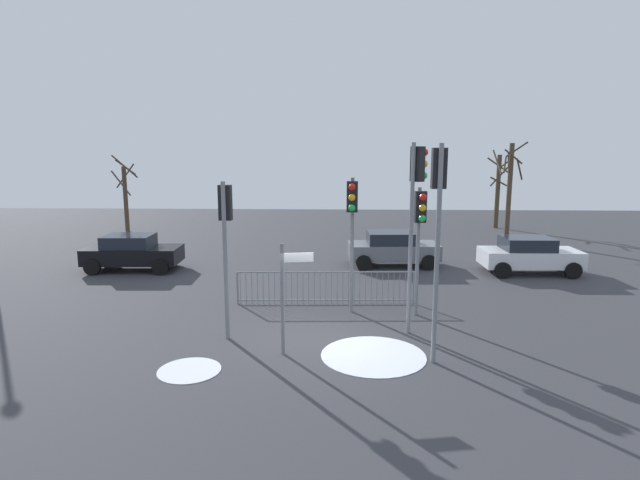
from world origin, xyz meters
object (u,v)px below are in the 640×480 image
(traffic_light_foreground_left, at_px, (352,215))
(direction_sign_post, at_px, (285,292))
(traffic_light_mid_left, at_px, (226,224))
(bare_tree_centre, at_px, (498,188))
(traffic_light_rear_right, at_px, (416,196))
(car_white_far, at_px, (529,255))
(traffic_light_foreground_right, at_px, (420,223))
(car_black_mid, at_px, (132,252))
(traffic_light_mid_right, at_px, (438,205))
(bare_tree_left, at_px, (125,195))
(bare_tree_right, at_px, (509,187))
(car_grey_near, at_px, (392,248))

(traffic_light_foreground_left, distance_m, direction_sign_post, 3.88)
(traffic_light_mid_left, height_order, bare_tree_centre, bare_tree_centre)
(traffic_light_rear_right, xyz_separation_m, traffic_light_mid_left, (-4.90, -0.52, -0.69))
(direction_sign_post, xyz_separation_m, car_white_far, (8.91, 8.57, -0.78))
(traffic_light_foreground_right, xyz_separation_m, car_black_mid, (-10.83, 5.56, -2.04))
(traffic_light_mid_right, xyz_separation_m, car_black_mid, (-10.70, 8.77, -2.91))
(direction_sign_post, xyz_separation_m, bare_tree_left, (-11.65, 18.60, 0.71))
(car_black_mid, bearing_deg, traffic_light_foreground_left, -33.29)
(car_white_far, distance_m, bare_tree_centre, 12.69)
(traffic_light_foreground_right, xyz_separation_m, bare_tree_left, (-15.25, 15.63, -0.56))
(traffic_light_foreground_left, xyz_separation_m, bare_tree_centre, (9.72, 17.71, -0.47))
(traffic_light_mid_left, bearing_deg, traffic_light_mid_right, -12.05)
(bare_tree_centre, bearing_deg, traffic_light_rear_right, -112.86)
(traffic_light_mid_right, bearing_deg, car_black_mid, 139.45)
(traffic_light_mid_left, bearing_deg, traffic_light_foreground_left, 35.01)
(bare_tree_left, height_order, bare_tree_right, bare_tree_right)
(traffic_light_rear_right, xyz_separation_m, traffic_light_foreground_right, (0.34, 1.32, -0.90))
(traffic_light_foreground_right, height_order, direction_sign_post, traffic_light_foreground_right)
(car_black_mid, bearing_deg, bare_tree_left, 111.49)
(traffic_light_foreground_right, bearing_deg, car_white_far, -137.54)
(bare_tree_centre, height_order, bare_tree_right, bare_tree_right)
(traffic_light_mid_left, distance_m, car_white_far, 13.10)
(traffic_light_mid_right, height_order, bare_tree_left, traffic_light_mid_right)
(car_black_mid, height_order, bare_tree_right, bare_tree_right)
(traffic_light_mid_left, relative_size, bare_tree_right, 0.76)
(car_grey_near, distance_m, bare_tree_left, 17.67)
(traffic_light_rear_right, bearing_deg, bare_tree_right, 114.09)
(traffic_light_foreground_left, height_order, car_grey_near, traffic_light_foreground_left)
(traffic_light_rear_right, distance_m, bare_tree_centre, 20.92)
(car_white_far, height_order, bare_tree_left, bare_tree_left)
(car_black_mid, xyz_separation_m, bare_tree_centre, (18.60, 12.37, 1.77))
(traffic_light_rear_right, xyz_separation_m, direction_sign_post, (-3.27, -1.65, -2.16))
(traffic_light_foreground_left, xyz_separation_m, traffic_light_foreground_right, (1.95, -0.22, -0.20))
(car_grey_near, distance_m, bare_tree_right, 10.29)
(traffic_light_mid_right, height_order, bare_tree_centre, traffic_light_mid_right)
(traffic_light_mid_right, relative_size, traffic_light_foreground_right, 1.31)
(direction_sign_post, relative_size, bare_tree_right, 0.51)
(traffic_light_foreground_left, bearing_deg, traffic_light_foreground_right, 177.39)
(traffic_light_rear_right, xyz_separation_m, traffic_light_mid_right, (0.21, -1.89, -0.03))
(traffic_light_mid_left, relative_size, traffic_light_foreground_right, 1.07)
(traffic_light_foreground_right, relative_size, bare_tree_centre, 0.81)
(car_white_far, bearing_deg, traffic_light_rear_right, -130.06)
(traffic_light_foreground_right, distance_m, bare_tree_right, 15.60)
(traffic_light_foreground_right, xyz_separation_m, car_white_far, (5.31, 5.60, -2.04))
(traffic_light_rear_right, xyz_separation_m, bare_tree_right, (7.45, 15.22, -0.82))
(traffic_light_mid_right, distance_m, direction_sign_post, 4.09)
(traffic_light_mid_right, distance_m, traffic_light_foreground_left, 3.94)
(bare_tree_left, distance_m, bare_tree_centre, 23.14)
(traffic_light_foreground_left, distance_m, bare_tree_left, 20.38)
(traffic_light_rear_right, distance_m, traffic_light_mid_right, 1.90)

